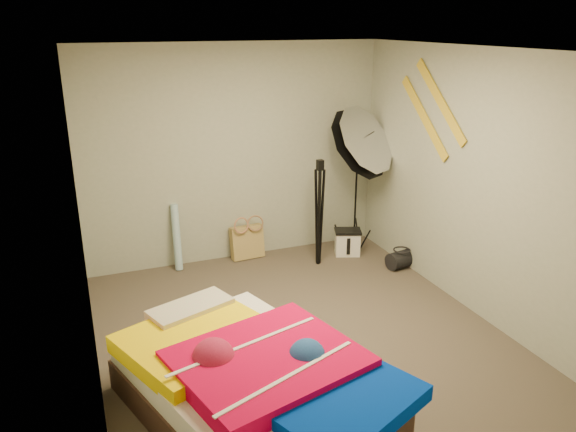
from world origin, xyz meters
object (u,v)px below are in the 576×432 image
camera_case (347,243)px  tote_bag (247,242)px  wrapping_roll (177,237)px  duffel_bag (401,259)px  photo_umbrella (358,145)px  camera_tripod (319,206)px  bed (251,381)px

camera_case → tote_bag: bearing=-176.4°
wrapping_roll → camera_case: wrapping_roll is taller
camera_case → duffel_bag: size_ratio=0.88×
tote_bag → photo_umbrella: (1.26, -0.36, 1.16)m
wrapping_roll → duffel_bag: wrapping_roll is taller
tote_bag → wrapping_roll: 0.85m
camera_case → camera_tripod: size_ratio=0.23×
duffel_bag → photo_umbrella: (-0.31, 0.57, 1.26)m
duffel_bag → bed: bed is taller
tote_bag → duffel_bag: (1.56, -0.94, -0.10)m
camera_tripod → camera_case: bearing=15.4°
tote_bag → duffel_bag: size_ratio=1.20×
duffel_bag → camera_tripod: size_ratio=0.26×
wrapping_roll → bed: 2.75m
wrapping_roll → camera_tripod: size_ratio=0.61×
duffel_bag → bed: size_ratio=0.15×
tote_bag → wrapping_roll: wrapping_roll is taller
duffel_bag → tote_bag: bearing=138.3°
photo_umbrella → bed: bearing=-131.3°
wrapping_roll → photo_umbrella: photo_umbrella is taller
duffel_bag → bed: bearing=-153.9°
tote_bag → photo_umbrella: 1.75m
bed → camera_tripod: bearing=55.5°
camera_case → bed: size_ratio=0.13×
camera_case → duffel_bag: camera_case is taller
camera_tripod → photo_umbrella: bearing=12.3°
photo_umbrella → camera_tripod: photo_umbrella is taller
duffel_bag → camera_tripod: bearing=140.8°
camera_tripod → bed: bearing=-124.5°
tote_bag → camera_tripod: 1.01m
duffel_bag → camera_case: bearing=113.8°
camera_case → photo_umbrella: bearing=16.6°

